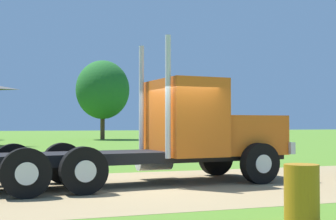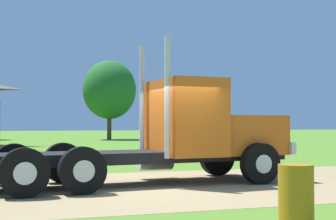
{
  "view_description": "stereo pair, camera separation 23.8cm",
  "coord_description": "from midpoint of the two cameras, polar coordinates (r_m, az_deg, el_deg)",
  "views": [
    {
      "loc": [
        -3.81,
        -11.46,
        1.58
      ],
      "look_at": [
        0.21,
        0.56,
        1.95
      ],
      "focal_mm": 50.85,
      "sensor_mm": 36.0,
      "label": 1
    },
    {
      "loc": [
        -3.59,
        -11.53,
        1.58
      ],
      "look_at": [
        0.21,
        0.56,
        1.95
      ],
      "focal_mm": 50.85,
      "sensor_mm": 36.0,
      "label": 2
    }
  ],
  "objects": [
    {
      "name": "tree_right",
      "position": [
        48.32,
        -6.9,
        2.41
      ],
      "size": [
        5.37,
        5.37,
        7.96
      ],
      "color": "#513823",
      "rests_on": "ground_plane"
    },
    {
      "name": "truck_foreground_white",
      "position": [
        12.9,
        2.28,
        -3.05
      ],
      "size": [
        8.31,
        3.29,
        3.78
      ],
      "color": "black",
      "rests_on": "ground_plane"
    },
    {
      "name": "steel_barrel",
      "position": [
        7.76,
        15.95,
        -9.78
      ],
      "size": [
        0.54,
        0.54,
        0.95
      ],
      "primitive_type": "cylinder",
      "color": "#B27214",
      "rests_on": "ground_plane"
    },
    {
      "name": "dirt_track",
      "position": [
        12.18,
        0.41,
        -9.09
      ],
      "size": [
        120.0,
        7.0,
        0.01
      ],
      "primitive_type": "cube",
      "color": "#9A835A",
      "rests_on": "ground_plane"
    },
    {
      "name": "ground_plane",
      "position": [
        12.18,
        0.41,
        -9.11
      ],
      "size": [
        200.0,
        200.0,
        0.0
      ],
      "primitive_type": "plane",
      "color": "#4E7A25"
    }
  ]
}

